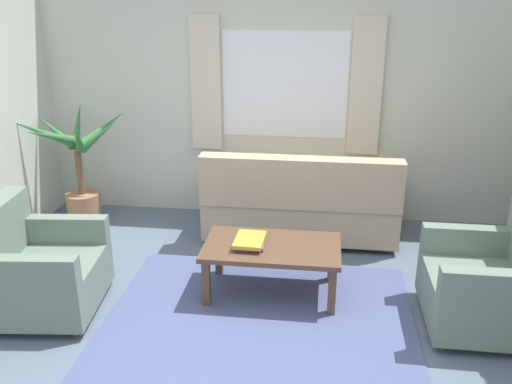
# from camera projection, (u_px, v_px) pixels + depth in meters

# --- Properties ---
(ground_plane) EXTENTS (6.24, 6.24, 0.00)m
(ground_plane) POSITION_uv_depth(u_px,v_px,m) (258.00, 325.00, 4.03)
(ground_plane) COLOR slate
(wall_back) EXTENTS (5.32, 0.12, 2.60)m
(wall_back) POSITION_uv_depth(u_px,v_px,m) (285.00, 98.00, 5.68)
(wall_back) COLOR beige
(wall_back) RESTS_ON ground_plane
(window_with_curtains) EXTENTS (1.98, 0.07, 1.40)m
(window_with_curtains) POSITION_uv_depth(u_px,v_px,m) (285.00, 85.00, 5.56)
(window_with_curtains) COLOR white
(area_rug) EXTENTS (2.34, 2.00, 0.01)m
(area_rug) POSITION_uv_depth(u_px,v_px,m) (258.00, 324.00, 4.03)
(area_rug) COLOR #4C5684
(area_rug) RESTS_ON ground_plane
(couch) EXTENTS (1.90, 0.82, 0.92)m
(couch) POSITION_uv_depth(u_px,v_px,m) (300.00, 204.00, 5.36)
(couch) COLOR tan
(couch) RESTS_ON ground_plane
(armchair_left) EXTENTS (0.90, 0.92, 0.88)m
(armchair_left) POSITION_uv_depth(u_px,v_px,m) (36.00, 269.00, 4.12)
(armchair_left) COLOR slate
(armchair_left) RESTS_ON ground_plane
(armchair_right) EXTENTS (0.82, 0.84, 0.88)m
(armchair_right) POSITION_uv_depth(u_px,v_px,m) (493.00, 284.00, 3.91)
(armchair_right) COLOR slate
(armchair_right) RESTS_ON ground_plane
(coffee_table) EXTENTS (1.10, 0.64, 0.44)m
(coffee_table) POSITION_uv_depth(u_px,v_px,m) (272.00, 251.00, 4.34)
(coffee_table) COLOR brown
(coffee_table) RESTS_ON ground_plane
(book_stack_on_table) EXTENTS (0.24, 0.33, 0.06)m
(book_stack_on_table) POSITION_uv_depth(u_px,v_px,m) (250.00, 241.00, 4.30)
(book_stack_on_table) COLOR #7F478C
(book_stack_on_table) RESTS_ON coffee_table
(potted_plant) EXTENTS (1.05, 1.22, 1.24)m
(potted_plant) POSITION_uv_depth(u_px,v_px,m) (78.00, 172.00, 5.64)
(potted_plant) COLOR #9E6B4C
(potted_plant) RESTS_ON ground_plane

